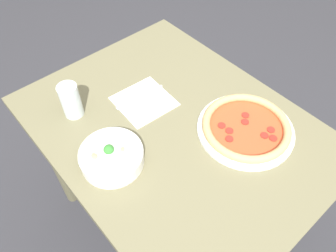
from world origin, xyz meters
The scene contains 8 objects.
ground_plane centered at (0.00, 0.00, 0.00)m, with size 8.00×8.00×0.00m, color #333338.
dining_table centered at (0.00, 0.00, 0.61)m, with size 1.01×0.78×0.74m.
pizza centered at (-0.17, -0.16, 0.76)m, with size 0.32×0.32×0.04m.
bowl centered at (0.02, 0.24, 0.77)m, with size 0.20×0.20×0.07m.
napkin centered at (0.15, 0.01, 0.74)m, with size 0.20×0.20×0.00m.
fork centered at (0.13, 0.01, 0.74)m, with size 0.02×0.18×0.00m.
knife centered at (0.18, 0.00, 0.74)m, with size 0.03×0.20×0.01m.
glass centered at (0.27, 0.23, 0.80)m, with size 0.07×0.07×0.13m.
Camera 1 is at (-0.52, 0.48, 1.59)m, focal length 35.00 mm.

